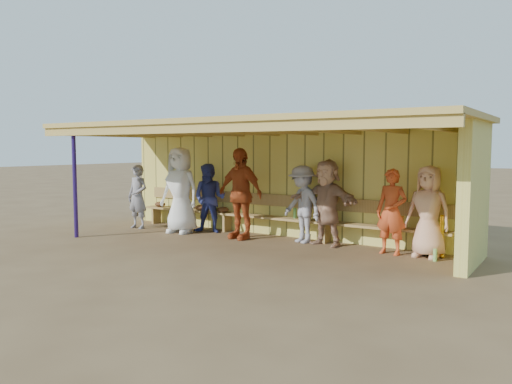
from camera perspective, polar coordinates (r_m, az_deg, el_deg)
ground at (r=10.25m, az=-1.09°, el=-6.00°), size 90.00×90.00×0.00m
player_a at (r=12.53m, az=-13.37°, el=-0.52°), size 0.59×0.40×1.56m
player_b at (r=11.65m, az=-8.64°, el=0.21°), size 1.03×0.72×1.98m
player_c at (r=11.61m, az=-5.33°, el=-0.72°), size 0.93×0.82×1.60m
player_d at (r=10.78m, az=-1.84°, el=-0.17°), size 1.20×0.60×1.97m
player_e at (r=10.37m, az=5.34°, el=-1.40°), size 1.19×0.94×1.61m
player_f at (r=10.12m, az=8.09°, el=-1.18°), size 1.69×0.84×1.75m
player_g at (r=9.53m, az=15.23°, el=-2.18°), size 0.61×0.44×1.59m
player_h at (r=9.45m, az=19.09°, el=-2.13°), size 0.87×0.63×1.66m
dugout_structure at (r=10.43m, az=2.81°, el=3.56°), size 8.80×3.20×2.50m
bench at (r=11.09m, az=2.19°, el=-2.40°), size 7.60×0.34×0.93m
dugout_equipment at (r=11.67m, az=-3.28°, el=-2.22°), size 7.26×0.62×0.80m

